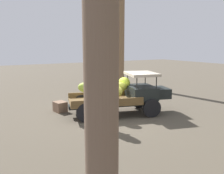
{
  "coord_description": "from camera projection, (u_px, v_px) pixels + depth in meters",
  "views": [
    {
      "loc": [
        -5.01,
        -8.56,
        3.05
      ],
      "look_at": [
        0.11,
        0.25,
        1.24
      ],
      "focal_mm": 38.14,
      "sensor_mm": 36.0,
      "label": 1
    }
  ],
  "objects": [
    {
      "name": "ground_plane",
      "position": [
        113.0,
        116.0,
        10.3
      ],
      "size": [
        60.0,
        60.0,
        0.0
      ],
      "primitive_type": "plane",
      "color": "brown"
    },
    {
      "name": "truck",
      "position": [
        124.0,
        94.0,
        10.51
      ],
      "size": [
        4.66,
        2.74,
        1.83
      ],
      "rotation": [
        0.0,
        0.0,
        -0.29
      ],
      "color": "black",
      "rests_on": "ground"
    },
    {
      "name": "wooden_crate",
      "position": [
        60.0,
        107.0,
        10.97
      ],
      "size": [
        0.57,
        0.65,
        0.47
      ],
      "primitive_type": "cube",
      "rotation": [
        0.0,
        0.0,
        1.75
      ],
      "color": "#7E604A",
      "rests_on": "ground"
    },
    {
      "name": "farmer",
      "position": [
        102.0,
        101.0,
        8.65
      ],
      "size": [
        0.53,
        0.46,
        1.79
      ],
      "rotation": [
        0.0,
        0.0,
        1.55
      ],
      "color": "#B8B4A8",
      "rests_on": "ground"
    }
  ]
}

